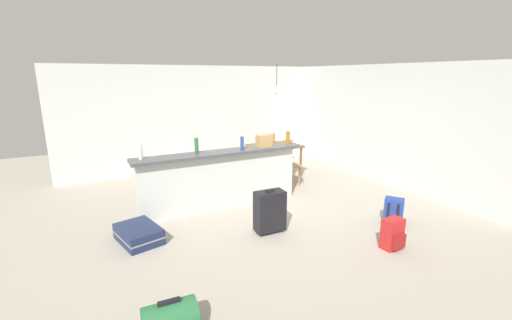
# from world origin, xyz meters

# --- Properties ---
(ground_plane) EXTENTS (13.00, 13.00, 0.05)m
(ground_plane) POSITION_xyz_m (0.00, 0.00, -0.03)
(ground_plane) COLOR #ADA393
(wall_back) EXTENTS (6.60, 0.10, 2.50)m
(wall_back) POSITION_xyz_m (0.00, 3.05, 1.25)
(wall_back) COLOR silver
(wall_back) RESTS_ON ground_plane
(wall_right) EXTENTS (0.10, 6.00, 2.50)m
(wall_right) POSITION_xyz_m (3.05, 0.30, 1.25)
(wall_right) COLOR silver
(wall_right) RESTS_ON ground_plane
(partition_half_wall) EXTENTS (2.80, 0.20, 0.97)m
(partition_half_wall) POSITION_xyz_m (-0.60, 0.32, 0.48)
(partition_half_wall) COLOR silver
(partition_half_wall) RESTS_ON ground_plane
(bar_countertop) EXTENTS (2.96, 0.40, 0.05)m
(bar_countertop) POSITION_xyz_m (-0.60, 0.32, 0.99)
(bar_countertop) COLOR #4C4C51
(bar_countertop) RESTS_ON partition_half_wall
(bottle_white) EXTENTS (0.07, 0.07, 0.23)m
(bottle_white) POSITION_xyz_m (-1.89, 0.39, 1.13)
(bottle_white) COLOR silver
(bottle_white) RESTS_ON bar_countertop
(bottle_green) EXTENTS (0.06, 0.06, 0.26)m
(bottle_green) POSITION_xyz_m (-1.01, 0.34, 1.15)
(bottle_green) COLOR #2D6B38
(bottle_green) RESTS_ON bar_countertop
(bottle_blue) EXTENTS (0.06, 0.06, 0.24)m
(bottle_blue) POSITION_xyz_m (-0.23, 0.25, 1.14)
(bottle_blue) COLOR #284C89
(bottle_blue) RESTS_ON bar_countertop
(bottle_amber) EXTENTS (0.07, 0.07, 0.26)m
(bottle_amber) POSITION_xyz_m (0.69, 0.23, 1.15)
(bottle_amber) COLOR #9E661E
(bottle_amber) RESTS_ON bar_countertop
(grocery_bag) EXTENTS (0.26, 0.18, 0.22)m
(grocery_bag) POSITION_xyz_m (0.24, 0.32, 1.13)
(grocery_bag) COLOR tan
(grocery_bag) RESTS_ON bar_countertop
(dining_table) EXTENTS (1.10, 0.80, 0.74)m
(dining_table) POSITION_xyz_m (1.19, 1.53, 0.65)
(dining_table) COLOR brown
(dining_table) RESTS_ON ground_plane
(dining_chair_near_partition) EXTENTS (0.41, 0.41, 0.93)m
(dining_chair_near_partition) POSITION_xyz_m (1.16, 0.95, 0.52)
(dining_chair_near_partition) COLOR #9E754C
(dining_chair_near_partition) RESTS_ON ground_plane
(dining_chair_far_side) EXTENTS (0.46, 0.46, 0.93)m
(dining_chair_far_side) POSITION_xyz_m (1.24, 2.03, 0.52)
(dining_chair_far_side) COLOR #9E754C
(dining_chair_far_side) RESTS_ON ground_plane
(pendant_lamp) EXTENTS (0.34, 0.34, 0.62)m
(pendant_lamp) POSITION_xyz_m (1.17, 1.45, 1.99)
(pendant_lamp) COLOR black
(suitcase_flat_navy) EXTENTS (0.64, 0.88, 0.22)m
(suitcase_flat_navy) POSITION_xyz_m (-2.11, -0.29, 0.11)
(suitcase_flat_navy) COLOR #1E284C
(suitcase_flat_navy) RESTS_ON ground_plane
(backpack_blue) EXTENTS (0.33, 0.34, 0.42)m
(backpack_blue) POSITION_xyz_m (1.53, -1.54, 0.20)
(backpack_blue) COLOR #233D93
(backpack_blue) RESTS_ON ground_plane
(suitcase_upright_black) EXTENTS (0.45, 0.25, 0.67)m
(suitcase_upright_black) POSITION_xyz_m (-0.33, -0.89, 0.33)
(suitcase_upright_black) COLOR black
(suitcase_upright_black) RESTS_ON ground_plane
(backpack_red) EXTENTS (0.29, 0.26, 0.42)m
(backpack_red) POSITION_xyz_m (0.88, -2.09, 0.20)
(backpack_red) COLOR red
(backpack_red) RESTS_ON ground_plane
(duffel_bag_green) EXTENTS (0.49, 0.32, 0.34)m
(duffel_bag_green) POSITION_xyz_m (-2.14, -2.24, 0.15)
(duffel_bag_green) COLOR #286B3D
(duffel_bag_green) RESTS_ON ground_plane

